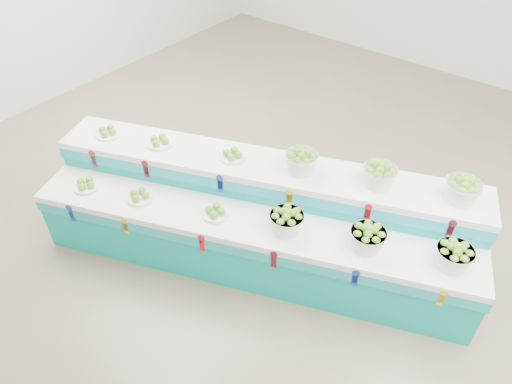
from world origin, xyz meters
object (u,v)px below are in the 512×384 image
basket_upper_right (462,189)px  basket_lower_left (287,221)px  plate_upper_mid (159,141)px  display_stand (256,218)px

basket_upper_right → basket_lower_left: bearing=-138.4°
plate_upper_mid → basket_upper_right: 3.01m
basket_lower_left → plate_upper_mid: bearing=-178.6°
plate_upper_mid → basket_lower_left: bearing=1.4°
display_stand → plate_upper_mid: bearing=166.5°
basket_lower_left → plate_upper_mid: (-1.62, -0.04, 0.23)m
basket_lower_left → basket_upper_right: (1.18, 1.05, 0.30)m
basket_lower_left → basket_upper_right: 1.61m
basket_lower_left → display_stand: bearing=165.3°
basket_lower_left → plate_upper_mid: 1.64m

